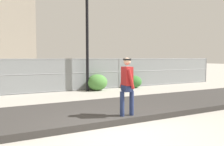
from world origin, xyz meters
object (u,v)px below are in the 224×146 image
at_px(street_lamp, 87,20).
at_px(shrub_left, 97,82).
at_px(parked_car_near, 1,75).
at_px(skater, 127,84).
at_px(parked_car_mid, 88,73).
at_px(skateboard, 127,120).
at_px(shrub_center, 134,82).

height_order(street_lamp, shrub_left, street_lamp).
distance_m(parked_car_near, shrub_left, 5.78).
height_order(skater, parked_car_mid, skater).
relative_size(street_lamp, shrub_left, 5.26).
relative_size(parked_car_near, shrub_left, 3.68).
bearing_deg(street_lamp, shrub_left, 0.84).
height_order(skateboard, parked_car_mid, parked_car_mid).
xyz_separation_m(parked_car_near, parked_car_mid, (5.42, -0.17, 0.00)).
distance_m(skateboard, parked_car_near, 9.70).
relative_size(skater, parked_car_near, 0.41).
relative_size(parked_car_near, parked_car_mid, 1.02).
bearing_deg(skateboard, shrub_left, 75.98).
bearing_deg(parked_car_mid, skater, -102.45).
height_order(shrub_left, shrub_center, shrub_left).
height_order(skateboard, skater, skater).
bearing_deg(skater, parked_car_mid, 77.55).
xyz_separation_m(skater, shrub_left, (1.54, 6.15, -0.64)).
bearing_deg(shrub_center, parked_car_near, 159.06).
xyz_separation_m(skater, parked_car_near, (-3.46, 9.03, -0.27)).
distance_m(skater, shrub_center, 7.40).
relative_size(skateboard, parked_car_near, 0.18).
relative_size(parked_car_near, shrub_center, 4.48).
bearing_deg(shrub_left, shrub_center, 0.07).
relative_size(parked_car_mid, shrub_center, 4.41).
bearing_deg(skater, shrub_left, 75.98).
relative_size(skater, parked_car_mid, 0.41).
relative_size(street_lamp, parked_car_mid, 1.45).
bearing_deg(skater, street_lamp, 81.28).
height_order(parked_car_near, shrub_left, parked_car_near).
relative_size(street_lamp, shrub_center, 6.41).
distance_m(skateboard, street_lamp, 7.37).
xyz_separation_m(skateboard, skater, (0.00, -0.00, 1.05)).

